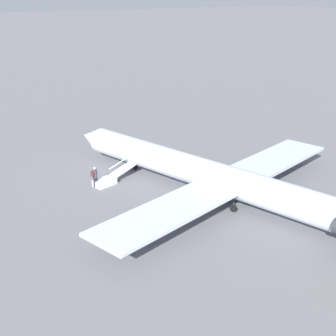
# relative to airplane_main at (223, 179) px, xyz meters

# --- Properties ---
(ground_plane) EXTENTS (600.00, 600.00, 0.00)m
(ground_plane) POSITION_rel_airplane_main_xyz_m (0.86, 0.24, -1.77)
(ground_plane) COLOR slate
(airplane_main) EXTENTS (31.52, 24.74, 5.96)m
(airplane_main) POSITION_rel_airplane_main_xyz_m (0.00, 0.00, 0.00)
(airplane_main) COLOR silver
(airplane_main) RESTS_ON ground
(boarding_stairs) EXTENTS (2.07, 4.13, 1.55)m
(boarding_stairs) POSITION_rel_airplane_main_xyz_m (7.57, 5.95, -1.42)
(boarding_stairs) COLOR silver
(boarding_stairs) RESTS_ON ground
(passenger) EXTENTS (0.41, 0.56, 1.74)m
(passenger) POSITION_rel_airplane_main_xyz_m (7.46, 7.18, -0.77)
(passenger) COLOR #23232D
(passenger) RESTS_ON ground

